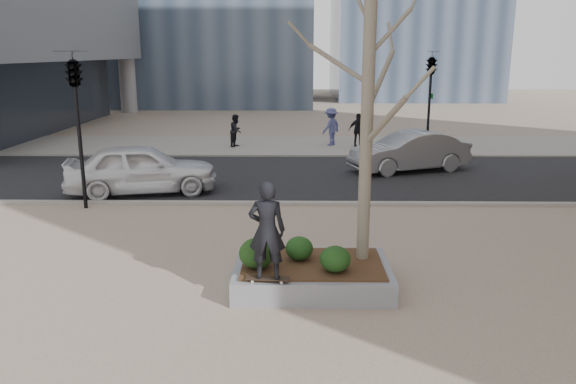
{
  "coord_description": "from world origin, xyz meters",
  "views": [
    {
      "loc": [
        0.68,
        -10.2,
        4.45
      ],
      "look_at": [
        0.5,
        2.0,
        1.4
      ],
      "focal_mm": 35.0,
      "sensor_mm": 36.0,
      "label": 1
    }
  ],
  "objects_px": {
    "planter": "(312,275)",
    "skateboarder": "(267,230)",
    "skateboard": "(267,280)",
    "police_car": "(142,169)"
  },
  "relations": [
    {
      "from": "skateboard",
      "to": "skateboarder",
      "type": "height_order",
      "value": "skateboarder"
    },
    {
      "from": "planter",
      "to": "police_car",
      "type": "xyz_separation_m",
      "value": [
        -5.27,
        7.34,
        0.6
      ]
    },
    {
      "from": "planter",
      "to": "skateboarder",
      "type": "height_order",
      "value": "skateboarder"
    },
    {
      "from": "skateboard",
      "to": "police_car",
      "type": "distance_m",
      "value": 9.32
    },
    {
      "from": "police_car",
      "to": "planter",
      "type": "bearing_deg",
      "value": -156.86
    },
    {
      "from": "skateboarder",
      "to": "planter",
      "type": "bearing_deg",
      "value": -131.73
    },
    {
      "from": "skateboard",
      "to": "police_car",
      "type": "xyz_separation_m",
      "value": [
        -4.44,
        8.19,
        0.34
      ]
    },
    {
      "from": "skateboarder",
      "to": "police_car",
      "type": "xyz_separation_m",
      "value": [
        -4.44,
        8.19,
        -0.59
      ]
    },
    {
      "from": "skateboard",
      "to": "police_car",
      "type": "relative_size",
      "value": 0.16
    },
    {
      "from": "police_car",
      "to": "skateboarder",
      "type": "bearing_deg",
      "value": -164.05
    }
  ]
}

